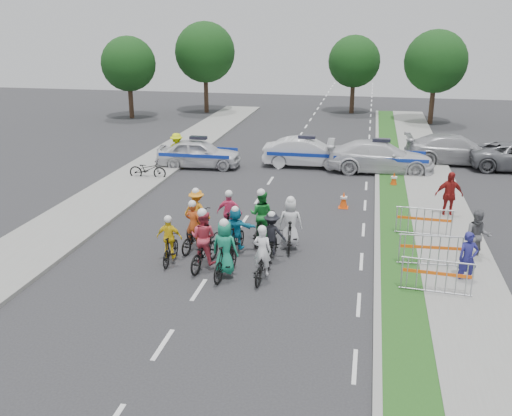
% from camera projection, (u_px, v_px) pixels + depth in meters
% --- Properties ---
extents(ground, '(90.00, 90.00, 0.00)m').
position_uv_depth(ground, '(199.00, 290.00, 16.60)').
color(ground, '#28282B').
rests_on(ground, ground).
extents(curb_right, '(0.20, 60.00, 0.12)m').
position_uv_depth(curb_right, '(377.00, 239.00, 20.28)').
color(curb_right, gray).
rests_on(curb_right, ground).
extents(grass_strip, '(1.20, 60.00, 0.11)m').
position_uv_depth(grass_strip, '(397.00, 240.00, 20.15)').
color(grass_strip, '#224D18').
rests_on(grass_strip, ground).
extents(sidewalk_right, '(2.40, 60.00, 0.13)m').
position_uv_depth(sidewalk_right, '(450.00, 244.00, 19.81)').
color(sidewalk_right, gray).
rests_on(sidewalk_right, ground).
extents(sidewalk_left, '(3.00, 60.00, 0.13)m').
position_uv_depth(sidewalk_left, '(77.00, 217.00, 22.45)').
color(sidewalk_left, gray).
rests_on(sidewalk_left, ground).
extents(rider_0, '(0.72, 1.77, 1.76)m').
position_uv_depth(rider_0, '(263.00, 261.00, 17.11)').
color(rider_0, black).
rests_on(rider_0, ground).
extents(rider_1, '(0.87, 1.88, 1.92)m').
position_uv_depth(rider_1, '(225.00, 255.00, 17.20)').
color(rider_1, black).
rests_on(rider_1, ground).
extents(rider_2, '(0.97, 2.04, 2.00)m').
position_uv_depth(rider_2, '(204.00, 246.00, 17.89)').
color(rider_2, black).
rests_on(rider_2, ground).
extents(rider_3, '(0.84, 1.59, 1.65)m').
position_uv_depth(rider_3, '(170.00, 244.00, 18.24)').
color(rider_3, black).
rests_on(rider_3, ground).
extents(rider_4, '(0.93, 1.64, 1.67)m').
position_uv_depth(rider_4, '(272.00, 240.00, 18.56)').
color(rider_4, black).
rests_on(rider_4, ground).
extents(rider_5, '(1.37, 1.63, 1.67)m').
position_uv_depth(rider_5, '(236.00, 233.00, 19.05)').
color(rider_5, black).
rests_on(rider_5, ground).
extents(rider_6, '(0.94, 1.85, 1.80)m').
position_uv_depth(rider_6, '(194.00, 233.00, 19.31)').
color(rider_6, black).
rests_on(rider_6, ground).
extents(rider_7, '(0.84, 1.86, 1.92)m').
position_uv_depth(rider_7, '(290.00, 229.00, 19.32)').
color(rider_7, black).
rests_on(rider_7, ground).
extents(rider_8, '(0.87, 1.98, 1.98)m').
position_uv_depth(rider_8, '(261.00, 222.00, 19.98)').
color(rider_8, black).
rests_on(rider_8, ground).
extents(rider_9, '(0.93, 1.74, 1.81)m').
position_uv_depth(rider_9, '(230.00, 219.00, 20.36)').
color(rider_9, black).
rests_on(rider_9, ground).
extents(rider_10, '(1.08, 1.85, 1.81)m').
position_uv_depth(rider_10, '(197.00, 217.00, 20.62)').
color(rider_10, black).
rests_on(rider_10, ground).
extents(police_car_0, '(4.55, 2.17, 1.50)m').
position_uv_depth(police_car_0, '(199.00, 153.00, 30.09)').
color(police_car_0, silver).
rests_on(police_car_0, ground).
extents(police_car_1, '(4.64, 1.80, 1.51)m').
position_uv_depth(police_car_1, '(306.00, 153.00, 30.25)').
color(police_car_1, silver).
rests_on(police_car_1, ground).
extents(police_car_2, '(5.52, 2.42, 1.58)m').
position_uv_depth(police_car_2, '(380.00, 157.00, 29.15)').
color(police_car_2, silver).
rests_on(police_car_2, ground).
extents(civilian_sedan, '(5.50, 2.46, 1.57)m').
position_uv_depth(civilian_sedan, '(456.00, 149.00, 30.82)').
color(civilian_sedan, '#A8A9AD').
rests_on(civilian_sedan, ground).
extents(spectator_0, '(0.67, 0.53, 1.63)m').
position_uv_depth(spectator_0, '(468.00, 258.00, 16.75)').
color(spectator_0, navy).
rests_on(spectator_0, ground).
extents(spectator_1, '(0.90, 0.73, 1.72)m').
position_uv_depth(spectator_1, '(478.00, 236.00, 18.34)').
color(spectator_1, '#5B5B60').
rests_on(spectator_1, ground).
extents(spectator_2, '(1.18, 0.68, 1.89)m').
position_uv_depth(spectator_2, '(449.00, 195.00, 22.30)').
color(spectator_2, maroon).
rests_on(spectator_2, ground).
extents(marshal_hiviz, '(1.25, 0.81, 1.83)m').
position_uv_depth(marshal_hiviz, '(177.00, 150.00, 29.98)').
color(marshal_hiviz, '#D7E70C').
rests_on(marshal_hiviz, ground).
extents(barrier_0, '(2.03, 0.66, 1.12)m').
position_uv_depth(barrier_0, '(436.00, 278.00, 16.05)').
color(barrier_0, '#A5A8AD').
rests_on(barrier_0, ground).
extents(barrier_1, '(2.02, 0.60, 1.12)m').
position_uv_depth(barrier_1, '(430.00, 252.00, 17.86)').
color(barrier_1, '#A5A8AD').
rests_on(barrier_1, ground).
extents(barrier_2, '(2.03, 0.61, 1.12)m').
position_uv_depth(barrier_2, '(424.00, 223.00, 20.38)').
color(barrier_2, '#A5A8AD').
rests_on(barrier_2, ground).
extents(cone_0, '(0.40, 0.40, 0.70)m').
position_uv_depth(cone_0, '(344.00, 200.00, 23.70)').
color(cone_0, '#F24C0C').
rests_on(cone_0, ground).
extents(cone_1, '(0.40, 0.40, 0.70)m').
position_uv_depth(cone_1, '(394.00, 180.00, 26.69)').
color(cone_1, '#F24C0C').
rests_on(cone_1, ground).
extents(parked_bike, '(1.88, 0.76, 0.97)m').
position_uv_depth(parked_bike, '(148.00, 169.00, 27.95)').
color(parked_bike, black).
rests_on(parked_bike, ground).
extents(tree_0, '(4.20, 4.20, 6.30)m').
position_uv_depth(tree_0, '(128.00, 64.00, 43.95)').
color(tree_0, '#382619').
rests_on(tree_0, ground).
extents(tree_1, '(4.55, 4.55, 6.82)m').
position_uv_depth(tree_1, '(436.00, 62.00, 41.38)').
color(tree_1, '#382619').
rests_on(tree_1, ground).
extents(tree_3, '(4.90, 4.90, 7.35)m').
position_uv_depth(tree_3, '(205.00, 52.00, 46.51)').
color(tree_3, '#382619').
rests_on(tree_3, ground).
extents(tree_4, '(4.20, 4.20, 6.30)m').
position_uv_depth(tree_4, '(354.00, 62.00, 46.34)').
color(tree_4, '#382619').
rests_on(tree_4, ground).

